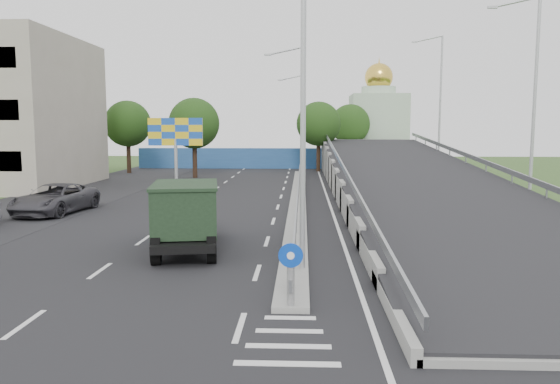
# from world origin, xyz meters

# --- Properties ---
(ground) EXTENTS (160.00, 160.00, 0.00)m
(ground) POSITION_xyz_m (0.00, 0.00, 0.00)
(ground) COLOR #2D4C1E
(ground) RESTS_ON ground
(road_surface) EXTENTS (26.00, 90.00, 0.04)m
(road_surface) POSITION_xyz_m (-3.00, 20.00, 0.00)
(road_surface) COLOR black
(road_surface) RESTS_ON ground
(parking_strip) EXTENTS (8.00, 90.00, 0.05)m
(parking_strip) POSITION_xyz_m (-16.00, 20.00, 0.00)
(parking_strip) COLOR black
(parking_strip) RESTS_ON ground
(median) EXTENTS (1.00, 44.00, 0.20)m
(median) POSITION_xyz_m (0.00, 24.00, 0.10)
(median) COLOR gray
(median) RESTS_ON ground
(overpass_ramp) EXTENTS (10.00, 50.00, 3.50)m
(overpass_ramp) POSITION_xyz_m (7.50, 24.00, 1.75)
(overpass_ramp) COLOR gray
(overpass_ramp) RESTS_ON ground
(median_guardrail) EXTENTS (0.09, 44.00, 0.71)m
(median_guardrail) POSITION_xyz_m (0.00, 24.00, 0.75)
(median_guardrail) COLOR gray
(median_guardrail) RESTS_ON median
(sign_bollard) EXTENTS (0.64, 0.23, 1.67)m
(sign_bollard) POSITION_xyz_m (0.00, 2.17, 1.03)
(sign_bollard) COLOR black
(sign_bollard) RESTS_ON median
(lamp_post_near) EXTENTS (2.74, 0.18, 10.08)m
(lamp_post_near) POSITION_xyz_m (0.11, 6.00, 5.81)
(lamp_post_near) COLOR #B2B5B7
(lamp_post_near) RESTS_ON median
(lamp_post_mid) EXTENTS (2.74, 0.18, 10.08)m
(lamp_post_mid) POSITION_xyz_m (0.11, 26.00, 5.81)
(lamp_post_mid) COLOR #B2B5B7
(lamp_post_mid) RESTS_ON median
(lamp_post_far) EXTENTS (2.74, 0.18, 10.08)m
(lamp_post_far) POSITION_xyz_m (0.11, 46.00, 5.81)
(lamp_post_far) COLOR #B2B5B7
(lamp_post_far) RESTS_ON median
(blue_wall) EXTENTS (30.00, 0.50, 2.40)m
(blue_wall) POSITION_xyz_m (-4.00, 52.00, 1.20)
(blue_wall) COLOR #285395
(blue_wall) RESTS_ON ground
(church) EXTENTS (7.00, 7.00, 13.80)m
(church) POSITION_xyz_m (10.00, 60.00, 5.31)
(church) COLOR #B2CCAD
(church) RESTS_ON ground
(billboard) EXTENTS (4.00, 0.24, 5.50)m
(billboard) POSITION_xyz_m (-9.00, 28.00, 4.19)
(billboard) COLOR #B2B5B7
(billboard) RESTS_ON ground
(tree_left_mid) EXTENTS (4.80, 4.80, 7.60)m
(tree_left_mid) POSITION_xyz_m (-10.00, 40.00, 5.18)
(tree_left_mid) COLOR black
(tree_left_mid) RESTS_ON ground
(tree_median_far) EXTENTS (4.80, 4.80, 7.60)m
(tree_median_far) POSITION_xyz_m (2.00, 48.00, 5.18)
(tree_median_far) COLOR black
(tree_median_far) RESTS_ON ground
(tree_left_far) EXTENTS (4.80, 4.80, 7.60)m
(tree_left_far) POSITION_xyz_m (-18.00, 45.00, 5.18)
(tree_left_far) COLOR black
(tree_left_far) RESTS_ON ground
(tree_ramp_far) EXTENTS (4.80, 4.80, 7.60)m
(tree_ramp_far) POSITION_xyz_m (6.00, 55.00, 5.18)
(tree_ramp_far) COLOR black
(tree_ramp_far) RESTS_ON ground
(dump_truck) EXTENTS (3.23, 6.45, 2.72)m
(dump_truck) POSITION_xyz_m (-4.28, 9.48, 1.50)
(dump_truck) COLOR black
(dump_truck) RESTS_ON ground
(parked_car_c) EXTENTS (3.41, 6.26, 1.67)m
(parked_car_c) POSITION_xyz_m (-13.61, 18.17, 0.83)
(parked_car_c) COLOR #3C3B41
(parked_car_c) RESTS_ON ground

